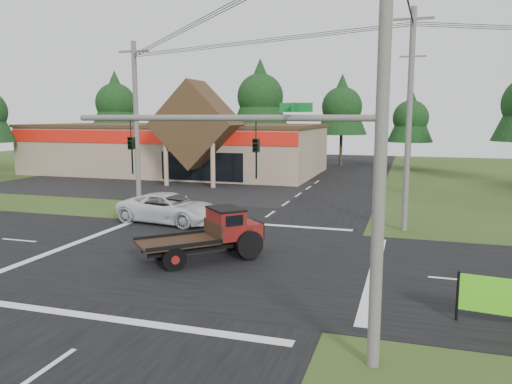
% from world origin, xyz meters
% --- Properties ---
extents(ground, '(120.00, 120.00, 0.00)m').
position_xyz_m(ground, '(0.00, 0.00, 0.00)').
color(ground, '#2B4117').
rests_on(ground, ground).
extents(road_ns, '(12.00, 120.00, 0.02)m').
position_xyz_m(road_ns, '(0.00, 0.00, 0.01)').
color(road_ns, black).
rests_on(road_ns, ground).
extents(road_ew, '(120.00, 12.00, 0.02)m').
position_xyz_m(road_ew, '(0.00, 0.00, 0.01)').
color(road_ew, black).
rests_on(road_ew, ground).
extents(parking_apron, '(28.00, 14.00, 0.02)m').
position_xyz_m(parking_apron, '(-14.00, 19.00, 0.01)').
color(parking_apron, black).
rests_on(parking_apron, ground).
extents(cvs_building, '(30.40, 18.20, 9.19)m').
position_xyz_m(cvs_building, '(-15.70, 29.57, 2.78)').
color(cvs_building, gray).
rests_on(cvs_building, ground).
extents(traffic_signal_mast, '(8.12, 0.24, 7.00)m').
position_xyz_m(traffic_signal_mast, '(5.82, -7.50, 4.43)').
color(traffic_signal_mast, '#595651').
rests_on(traffic_signal_mast, ground).
extents(utility_pole_nr, '(2.00, 0.30, 11.00)m').
position_xyz_m(utility_pole_nr, '(7.50, -7.50, 5.64)').
color(utility_pole_nr, '#595651').
rests_on(utility_pole_nr, ground).
extents(utility_pole_nw, '(2.00, 0.30, 10.50)m').
position_xyz_m(utility_pole_nw, '(-8.00, 8.00, 5.39)').
color(utility_pole_nw, '#595651').
rests_on(utility_pole_nw, ground).
extents(utility_pole_ne, '(2.00, 0.30, 11.50)m').
position_xyz_m(utility_pole_ne, '(8.00, 8.00, 5.89)').
color(utility_pole_ne, '#595651').
rests_on(utility_pole_ne, ground).
extents(utility_pole_n, '(2.00, 0.30, 11.20)m').
position_xyz_m(utility_pole_n, '(8.00, 22.00, 5.74)').
color(utility_pole_n, '#595651').
rests_on(utility_pole_n, ground).
extents(tree_row_a, '(6.72, 6.72, 12.12)m').
position_xyz_m(tree_row_a, '(-30.00, 40.00, 8.05)').
color(tree_row_a, '#332316').
rests_on(tree_row_a, ground).
extents(tree_row_b, '(5.60, 5.60, 10.10)m').
position_xyz_m(tree_row_b, '(-20.00, 42.00, 6.70)').
color(tree_row_b, '#332316').
rests_on(tree_row_b, ground).
extents(tree_row_c, '(7.28, 7.28, 13.13)m').
position_xyz_m(tree_row_c, '(-10.00, 41.00, 8.72)').
color(tree_row_c, '#332316').
rests_on(tree_row_c, ground).
extents(tree_row_d, '(6.16, 6.16, 11.11)m').
position_xyz_m(tree_row_d, '(0.00, 42.00, 7.38)').
color(tree_row_d, '#332316').
rests_on(tree_row_d, ground).
extents(tree_row_e, '(5.04, 5.04, 9.09)m').
position_xyz_m(tree_row_e, '(8.00, 40.00, 6.03)').
color(tree_row_e, '#332316').
rests_on(tree_row_e, ground).
extents(antique_flatbed_truck, '(5.20, 5.16, 2.22)m').
position_xyz_m(antique_flatbed_truck, '(-0.03, -0.43, 1.11)').
color(antique_flatbed_truck, '#56100C').
rests_on(antique_flatbed_truck, ground).
extents(white_pickup, '(6.34, 3.52, 1.68)m').
position_xyz_m(white_pickup, '(-4.91, 6.05, 0.84)').
color(white_pickup, silver).
rests_on(white_pickup, ground).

